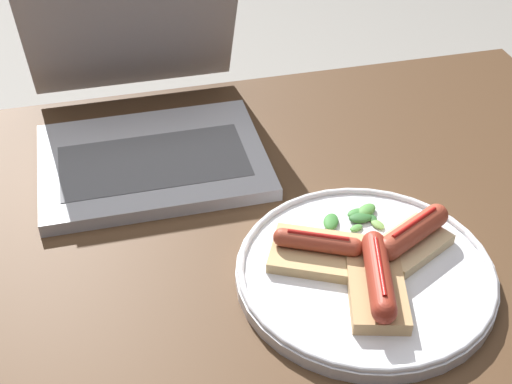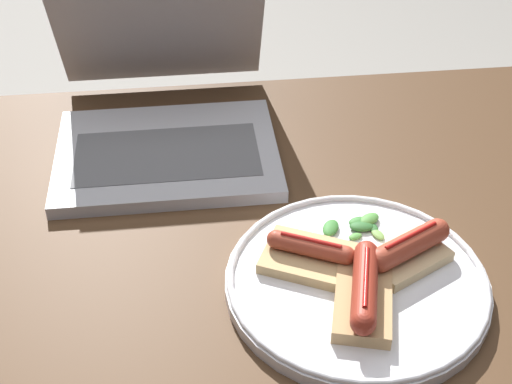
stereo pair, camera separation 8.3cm
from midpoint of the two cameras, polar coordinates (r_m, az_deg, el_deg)
The scene contains 7 objects.
desk at distance 0.87m, azimuth -8.76°, elevation -9.50°, with size 1.28×0.82×0.73m.
laptop at distance 1.00m, azimuth -10.83°, elevation 5.33°, with size 0.30×0.33×0.21m.
plate at distance 0.80m, azimuth 5.82°, elevation -6.51°, with size 0.29×0.29×0.02m.
sausage_toast_left at distance 0.76m, azimuth 6.63°, elevation -7.33°, with size 0.09×0.12×0.04m.
sausage_toast_middle at distance 0.82m, azimuth 9.56°, elevation -3.67°, with size 0.11×0.09×0.04m.
sausage_toast_right at distance 0.80m, azimuth 1.97°, elevation -4.73°, with size 0.12×0.11×0.04m.
salad_pile at distance 0.86m, azimuth 5.34°, elevation -2.12°, with size 0.08×0.05×0.01m.
Camera 1 is at (-0.05, -0.59, 1.30)m, focal length 50.00 mm.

